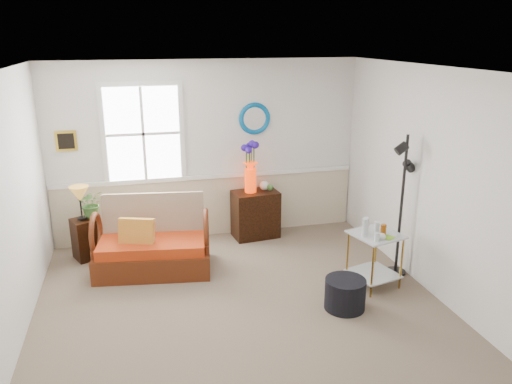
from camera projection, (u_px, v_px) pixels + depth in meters
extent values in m
cube|color=#726351|center=(247.00, 320.00, 5.34)|extent=(4.50, 5.00, 0.01)
cube|color=white|center=(245.00, 71.00, 4.56)|extent=(4.50, 5.00, 0.01)
cube|color=silver|center=(208.00, 151.00, 7.26)|extent=(4.50, 0.01, 2.60)
cube|color=silver|center=(352.00, 356.00, 2.64)|extent=(4.50, 0.01, 2.60)
cube|color=silver|center=(0.00, 226.00, 4.43)|extent=(0.01, 5.00, 2.60)
cube|color=silver|center=(446.00, 189.00, 5.47)|extent=(0.01, 5.00, 2.60)
cube|color=#C6B697|center=(209.00, 206.00, 7.50)|extent=(4.46, 0.02, 0.90)
cube|color=white|center=(209.00, 177.00, 7.35)|extent=(4.46, 0.04, 0.06)
cube|color=gold|center=(66.00, 141.00, 6.72)|extent=(0.28, 0.03, 0.28)
torus|color=#0A6AA9|center=(254.00, 119.00, 7.27)|extent=(0.47, 0.07, 0.47)
imported|color=#3E6A2F|center=(92.00, 207.00, 6.70)|extent=(0.40, 0.43, 0.30)
cylinder|color=black|center=(345.00, 294.00, 5.53)|extent=(0.59, 0.59, 0.35)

